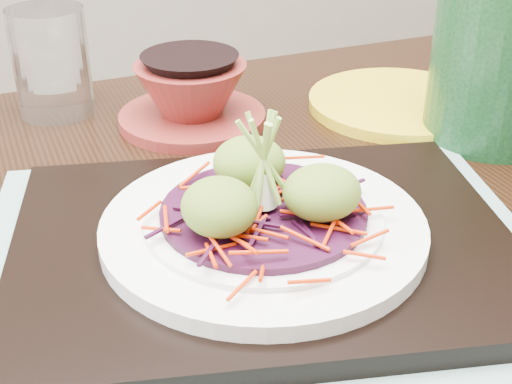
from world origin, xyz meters
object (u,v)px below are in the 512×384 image
object	(u,v)px
serving_tray	(263,245)
terracotta_bowl_set	(191,97)
green_jar	(500,63)
white_plate	(263,226)
water_glass	(51,62)
yellow_plate	(399,103)
dining_table	(204,329)

from	to	relation	value
serving_tray	terracotta_bowl_set	xyz separation A→B (m)	(-0.00, 0.26, 0.02)
serving_tray	green_jar	world-z (taller)	green_jar
serving_tray	terracotta_bowl_set	bearing A→B (deg)	97.97
white_plate	green_jar	xyz separation A→B (m)	(0.28, 0.15, 0.05)
water_glass	terracotta_bowl_set	world-z (taller)	water_glass
yellow_plate	serving_tray	bearing A→B (deg)	-133.11
dining_table	serving_tray	bearing A→B (deg)	-53.56
dining_table	water_glass	distance (m)	0.34
dining_table	terracotta_bowl_set	world-z (taller)	terracotta_bowl_set
dining_table	green_jar	xyz separation A→B (m)	(0.32, 0.11, 0.17)
white_plate	green_jar	size ratio (longest dim) A/B	1.55
dining_table	serving_tray	distance (m)	0.12
white_plate	water_glass	distance (m)	0.36
yellow_plate	green_jar	xyz separation A→B (m)	(0.06, -0.09, 0.07)
yellow_plate	white_plate	bearing A→B (deg)	-133.11
serving_tray	green_jar	distance (m)	0.32
terracotta_bowl_set	green_jar	xyz separation A→B (m)	(0.28, -0.11, 0.05)
serving_tray	white_plate	size ratio (longest dim) A/B	1.54
yellow_plate	green_jar	world-z (taller)	green_jar
water_glass	terracotta_bowl_set	xyz separation A→B (m)	(0.13, -0.07, -0.03)
white_plate	water_glass	world-z (taller)	water_glass
white_plate	dining_table	bearing A→B (deg)	133.45
dining_table	terracotta_bowl_set	bearing A→B (deg)	73.43
white_plate	terracotta_bowl_set	world-z (taller)	terracotta_bowl_set
white_plate	green_jar	distance (m)	0.32
water_glass	terracotta_bowl_set	size ratio (longest dim) A/B	0.63
dining_table	water_glass	size ratio (longest dim) A/B	10.71
water_glass	green_jar	world-z (taller)	green_jar
serving_tray	white_plate	world-z (taller)	white_plate
serving_tray	water_glass	size ratio (longest dim) A/B	3.22
serving_tray	green_jar	xyz separation A→B (m)	(0.28, 0.15, 0.06)
water_glass	terracotta_bowl_set	bearing A→B (deg)	-26.93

